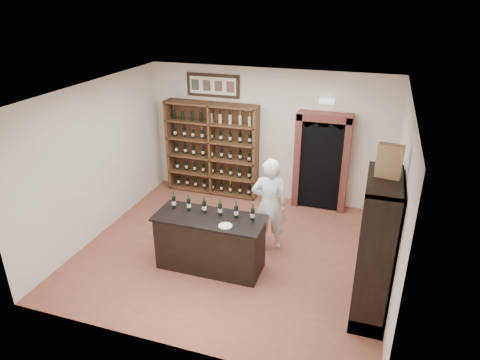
# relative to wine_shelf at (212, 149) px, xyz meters

# --- Properties ---
(floor) EXTENTS (5.50, 5.50, 0.00)m
(floor) POSITION_rel_wine_shelf_xyz_m (1.30, -2.33, -1.10)
(floor) COLOR brown
(floor) RESTS_ON ground
(ceiling) EXTENTS (5.50, 5.50, 0.00)m
(ceiling) POSITION_rel_wine_shelf_xyz_m (1.30, -2.33, 1.90)
(ceiling) COLOR white
(ceiling) RESTS_ON wall_back
(wall_back) EXTENTS (5.50, 0.04, 3.00)m
(wall_back) POSITION_rel_wine_shelf_xyz_m (1.30, 0.17, 0.40)
(wall_back) COLOR silver
(wall_back) RESTS_ON ground
(wall_left) EXTENTS (0.04, 5.00, 3.00)m
(wall_left) POSITION_rel_wine_shelf_xyz_m (-1.45, -2.33, 0.40)
(wall_left) COLOR silver
(wall_left) RESTS_ON ground
(wall_right) EXTENTS (0.04, 5.00, 3.00)m
(wall_right) POSITION_rel_wine_shelf_xyz_m (4.05, -2.33, 0.40)
(wall_right) COLOR silver
(wall_right) RESTS_ON ground
(wine_shelf) EXTENTS (2.20, 0.38, 2.20)m
(wine_shelf) POSITION_rel_wine_shelf_xyz_m (0.00, 0.00, 0.00)
(wine_shelf) COLOR #57341D
(wine_shelf) RESTS_ON ground
(framed_picture) EXTENTS (1.25, 0.04, 0.52)m
(framed_picture) POSITION_rel_wine_shelf_xyz_m (0.00, 0.14, 1.45)
(framed_picture) COLOR black
(framed_picture) RESTS_ON wall_back
(arched_doorway) EXTENTS (1.17, 0.35, 2.17)m
(arched_doorway) POSITION_rel_wine_shelf_xyz_m (2.55, -0.00, 0.04)
(arched_doorway) COLOR black
(arched_doorway) RESTS_ON ground
(emergency_light) EXTENTS (0.30, 0.10, 0.10)m
(emergency_light) POSITION_rel_wine_shelf_xyz_m (2.55, 0.09, 1.30)
(emergency_light) COLOR white
(emergency_light) RESTS_ON wall_back
(tasting_counter) EXTENTS (1.88, 0.78, 1.00)m
(tasting_counter) POSITION_rel_wine_shelf_xyz_m (1.10, -2.93, -0.61)
(tasting_counter) COLOR black
(tasting_counter) RESTS_ON ground
(counter_bottle_0) EXTENTS (0.07, 0.07, 0.30)m
(counter_bottle_0) POSITION_rel_wine_shelf_xyz_m (0.38, -2.80, 0.01)
(counter_bottle_0) COLOR black
(counter_bottle_0) RESTS_ON tasting_counter
(counter_bottle_1) EXTENTS (0.07, 0.07, 0.30)m
(counter_bottle_1) POSITION_rel_wine_shelf_xyz_m (0.67, -2.80, 0.01)
(counter_bottle_1) COLOR black
(counter_bottle_1) RESTS_ON tasting_counter
(counter_bottle_2) EXTENTS (0.07, 0.07, 0.30)m
(counter_bottle_2) POSITION_rel_wine_shelf_xyz_m (0.96, -2.80, 0.01)
(counter_bottle_2) COLOR black
(counter_bottle_2) RESTS_ON tasting_counter
(counter_bottle_3) EXTENTS (0.07, 0.07, 0.30)m
(counter_bottle_3) POSITION_rel_wine_shelf_xyz_m (1.24, -2.80, 0.01)
(counter_bottle_3) COLOR black
(counter_bottle_3) RESTS_ON tasting_counter
(counter_bottle_4) EXTENTS (0.07, 0.07, 0.30)m
(counter_bottle_4) POSITION_rel_wine_shelf_xyz_m (1.53, -2.80, 0.01)
(counter_bottle_4) COLOR black
(counter_bottle_4) RESTS_ON tasting_counter
(counter_bottle_5) EXTENTS (0.07, 0.07, 0.30)m
(counter_bottle_5) POSITION_rel_wine_shelf_xyz_m (1.82, -2.80, 0.01)
(counter_bottle_5) COLOR black
(counter_bottle_5) RESTS_ON tasting_counter
(side_cabinet) EXTENTS (0.48, 1.20, 2.20)m
(side_cabinet) POSITION_rel_wine_shelf_xyz_m (3.82, -3.23, -0.35)
(side_cabinet) COLOR black
(side_cabinet) RESTS_ON ground
(shopkeeper) EXTENTS (0.75, 0.59, 1.81)m
(shopkeeper) POSITION_rel_wine_shelf_xyz_m (1.90, -2.00, -0.19)
(shopkeeper) COLOR white
(shopkeeper) RESTS_ON ground
(plate) EXTENTS (0.22, 0.22, 0.02)m
(plate) POSITION_rel_wine_shelf_xyz_m (1.46, -3.14, -0.09)
(plate) COLOR silver
(plate) RESTS_ON tasting_counter
(wine_crate) EXTENTS (0.35, 0.18, 0.46)m
(wine_crate) POSITION_rel_wine_shelf_xyz_m (3.80, -3.18, 1.33)
(wine_crate) COLOR tan
(wine_crate) RESTS_ON side_cabinet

